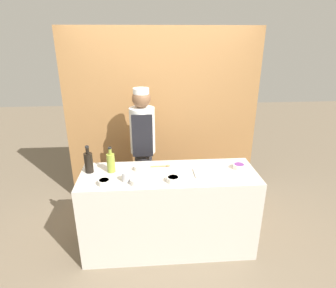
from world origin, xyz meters
name	(u,v)px	position (x,y,z in m)	size (l,w,h in m)	color
ground_plane	(169,244)	(0.00, 0.00, 0.00)	(14.00, 14.00, 0.00)	#756651
cabinet_wall	(162,117)	(0.00, 1.19, 1.20)	(2.63, 0.18, 2.40)	olive
counter	(169,210)	(0.00, 0.00, 0.47)	(1.86, 0.64, 0.93)	beige
sauce_bowl_orange	(136,181)	(-0.33, -0.21, 0.96)	(0.12, 0.12, 0.06)	white
sauce_bowl_red	(140,168)	(-0.31, 0.09, 0.96)	(0.11, 0.11, 0.05)	white
sauce_bowl_brown	(173,179)	(0.03, -0.18, 0.96)	(0.13, 0.13, 0.05)	white
sauce_bowl_yellow	(104,182)	(-0.65, -0.19, 0.96)	(0.12, 0.12, 0.05)	white
sauce_bowl_purple	(239,166)	(0.77, 0.05, 0.96)	(0.13, 0.13, 0.05)	white
cutting_board	(208,172)	(0.41, -0.03, 0.94)	(0.29, 0.20, 0.02)	white
bottle_soy	(89,162)	(-0.84, 0.09, 1.05)	(0.09, 0.09, 0.30)	black
bottle_oil	(111,162)	(-0.61, 0.08, 1.04)	(0.08, 0.08, 0.28)	olive
cup_steel	(126,177)	(-0.44, -0.14, 0.98)	(0.08, 0.08, 0.10)	#B7B7BC
wooden_spoon	(162,166)	(-0.06, 0.16, 0.94)	(0.21, 0.04, 0.02)	#B2844C
chef_center	(143,148)	(-0.28, 0.67, 0.95)	(0.31, 0.31, 1.71)	#28282D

